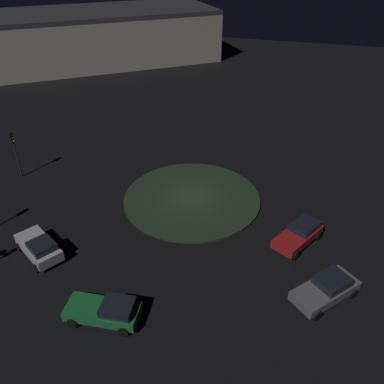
{
  "coord_description": "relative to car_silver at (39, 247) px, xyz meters",
  "views": [
    {
      "loc": [
        -7.45,
        26.12,
        18.9
      ],
      "look_at": [
        0.0,
        0.0,
        0.7
      ],
      "focal_mm": 36.62,
      "sensor_mm": 36.0,
      "label": 1
    }
  ],
  "objects": [
    {
      "name": "car_red",
      "position": [
        -17.14,
        -6.35,
        -0.03
      ],
      "size": [
        3.56,
        4.46,
        1.37
      ],
      "rotation": [
        0.0,
        0.0,
        1.06
      ],
      "color": "red",
      "rests_on": "ground_plane"
    },
    {
      "name": "traffic_light_east",
      "position": [
        7.84,
        -8.75,
        2.33
      ],
      "size": [
        0.36,
        0.31,
        4.36
      ],
      "rotation": [
        0.0,
        0.0,
        -3.09
      ],
      "color": "#2D2D2D",
      "rests_on": "ground_plane"
    },
    {
      "name": "car_grey",
      "position": [
        -19.04,
        -1.53,
        -0.01
      ],
      "size": [
        4.28,
        4.44,
        1.45
      ],
      "rotation": [
        0.0,
        0.0,
        0.83
      ],
      "color": "slate",
      "rests_on": "ground_plane"
    },
    {
      "name": "car_green",
      "position": [
        -6.84,
        3.65,
        -0.02
      ],
      "size": [
        4.39,
        2.27,
        1.47
      ],
      "rotation": [
        0.0,
        0.0,
        0.09
      ],
      "color": "#1E7238",
      "rests_on": "ground_plane"
    },
    {
      "name": "car_silver",
      "position": [
        0.0,
        0.0,
        0.0
      ],
      "size": [
        4.29,
        3.55,
        1.5
      ],
      "rotation": [
        0.0,
        0.0,
        -0.54
      ],
      "color": "silver",
      "rests_on": "ground_plane"
    },
    {
      "name": "ground_plane",
      "position": [
        -8.22,
        -9.54,
        -0.77
      ],
      "size": [
        119.46,
        119.46,
        0.0
      ],
      "primitive_type": "plane",
      "color": "black"
    },
    {
      "name": "roundabout_island",
      "position": [
        -8.22,
        -9.54,
        -0.67
      ],
      "size": [
        11.47,
        11.47,
        0.19
      ],
      "primitive_type": "cylinder",
      "color": "#263823",
      "rests_on": "ground_plane"
    },
    {
      "name": "store_building",
      "position": [
        17.58,
        -46.26,
        3.32
      ],
      "size": [
        38.46,
        34.31,
        8.16
      ],
      "rotation": [
        0.0,
        0.0,
        6.93
      ],
      "color": "#ADA893",
      "rests_on": "ground_plane"
    }
  ]
}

